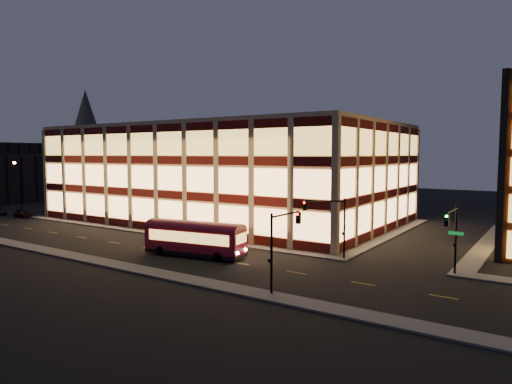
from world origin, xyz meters
The scene contains 15 objects.
ground centered at (0.00, 0.00, 0.00)m, with size 200.00×200.00×0.00m, color black.
sidewalk_office_south centered at (-3.00, 1.00, 0.07)m, with size 54.00×2.00×0.15m, color #514F4C.
sidewalk_office_east centered at (23.00, 17.00, 0.07)m, with size 2.00×30.00×0.15m, color #514F4C.
sidewalk_tower_west centered at (34.00, 17.00, 0.07)m, with size 2.00×30.00×0.15m, color #514F4C.
sidewalk_near centered at (0.00, -13.00, 0.07)m, with size 100.00×2.00×0.15m, color #514F4C.
office_building centered at (-2.91, 16.91, 7.25)m, with size 50.45×30.45×14.50m.
bg_building_a centered at (-62.00, 18.00, 5.00)m, with size 18.00×28.00×10.00m, color #2D2621.
church_tower centered at (-70.00, 40.00, 9.00)m, with size 5.00×5.00×18.00m, color #2D2621.
church_spire centered at (-70.00, 40.00, 23.00)m, with size 6.00×6.00×10.00m, color #4C473F.
traffic_signal_far centered at (22.21, 0.24, 4.11)m, with size 3.79×1.87×6.00m.
traffic_signal_right centered at (33.50, -0.62, 4.10)m, with size 1.20×4.37×6.00m.
traffic_signal_near centered at (23.50, -11.03, 4.13)m, with size 0.32×4.45×6.00m.
street_lamp_a centered at (-34.00, 0.82, 5.47)m, with size 0.44×1.22×9.02m.
trolley_bus centered at (10.34, -5.91, 1.96)m, with size 10.72×4.19×3.54m.
parked_car_0 centered at (-31.36, -0.32, 0.65)m, with size 1.53×3.81×1.30m, color black.
Camera 1 is at (40.57, -40.01, 10.23)m, focal length 32.00 mm.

